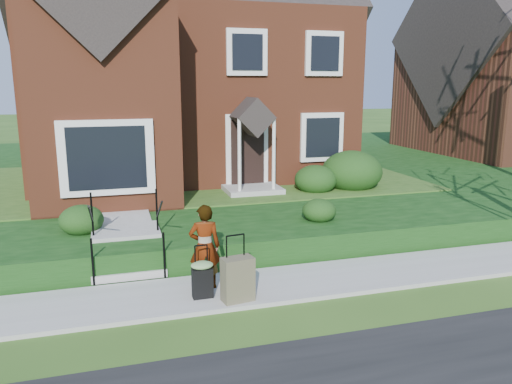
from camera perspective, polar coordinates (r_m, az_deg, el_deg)
name	(u,v)px	position (r m, az deg, el deg)	size (l,w,h in m)	color
ground	(270,287)	(9.48, 1.63, -10.84)	(120.00, 120.00, 0.00)	#2D5119
sidewalk	(270,285)	(9.47, 1.63, -10.62)	(60.00, 1.60, 0.08)	#9E9B93
terrace	(281,168)	(20.61, 2.87, 2.71)	(44.00, 20.00, 0.60)	black
walkway	(122,203)	(13.65, -15.05, -1.25)	(1.20, 6.00, 0.06)	#9E9B93
main_house	(179,38)	(18.14, -8.76, 17.02)	(10.40, 10.20, 9.40)	brown
front_steps	(127,245)	(10.64, -14.51, -5.89)	(1.40, 2.02, 1.50)	#9E9B93
foundation_shrubs	(254,178)	(14.05, -0.21, 1.66)	(9.92, 4.43, 1.28)	#133510
woman	(205,247)	(9.06, -5.88, -6.23)	(0.57, 0.37, 1.56)	#999999
suitcase_black	(202,277)	(8.79, -6.15, -9.69)	(0.39, 0.32, 0.94)	black
suitcase_olive	(238,279)	(8.62, -2.10, -9.92)	(0.58, 0.38, 1.16)	brown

